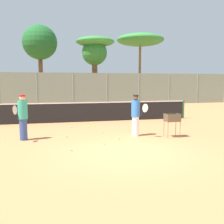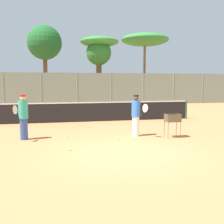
{
  "view_description": "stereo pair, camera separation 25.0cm",
  "coord_description": "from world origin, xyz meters",
  "px_view_note": "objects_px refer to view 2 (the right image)",
  "views": [
    {
      "loc": [
        -2.21,
        -7.49,
        2.14
      ],
      "look_at": [
        0.15,
        2.22,
        1.0
      ],
      "focal_mm": 42.0,
      "sensor_mm": 36.0,
      "label": 1
    },
    {
      "loc": [
        -1.97,
        -7.55,
        2.14
      ],
      "look_at": [
        0.15,
        2.22,
        1.0
      ],
      "focal_mm": 42.0,
      "sensor_mm": 36.0,
      "label": 2
    }
  ],
  "objects_px": {
    "tennis_net": "(93,111)",
    "player_red_cap": "(136,115)",
    "player_white_outfit": "(23,116)",
    "ball_cart": "(173,120)"
  },
  "relations": [
    {
      "from": "tennis_net",
      "to": "player_red_cap",
      "type": "bearing_deg",
      "value": -74.85
    },
    {
      "from": "player_white_outfit",
      "to": "tennis_net",
      "type": "bearing_deg",
      "value": 164.92
    },
    {
      "from": "player_white_outfit",
      "to": "player_red_cap",
      "type": "height_order",
      "value": "player_white_outfit"
    },
    {
      "from": "tennis_net",
      "to": "player_white_outfit",
      "type": "height_order",
      "value": "player_white_outfit"
    },
    {
      "from": "player_red_cap",
      "to": "player_white_outfit",
      "type": "bearing_deg",
      "value": -117.82
    },
    {
      "from": "player_red_cap",
      "to": "ball_cart",
      "type": "relative_size",
      "value": 1.79
    },
    {
      "from": "tennis_net",
      "to": "ball_cart",
      "type": "bearing_deg",
      "value": -62.7
    },
    {
      "from": "tennis_net",
      "to": "ball_cart",
      "type": "distance_m",
      "value": 5.37
    },
    {
      "from": "tennis_net",
      "to": "ball_cart",
      "type": "height_order",
      "value": "tennis_net"
    },
    {
      "from": "player_red_cap",
      "to": "ball_cart",
      "type": "height_order",
      "value": "player_red_cap"
    }
  ]
}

